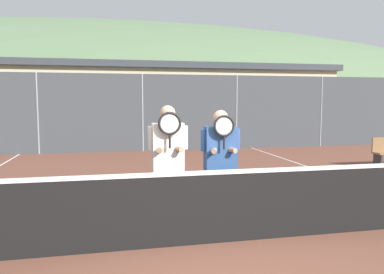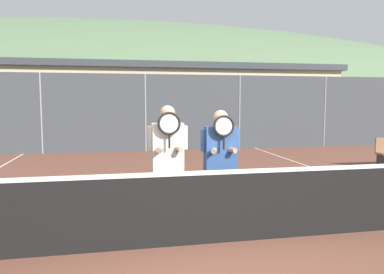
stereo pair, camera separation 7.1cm
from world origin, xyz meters
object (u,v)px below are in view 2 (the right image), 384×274
Objects in this scene: car_center at (219,121)px; car_right_of_center at (318,120)px; player_center_left at (220,156)px; player_leftmost at (168,156)px; car_left_of_center at (115,122)px.

car_center is 5.05m from car_right_of_center.
player_center_left is 0.38× the size of car_center.
car_right_of_center is (8.27, 11.56, -0.14)m from player_center_left.
player_leftmost is 0.81m from player_center_left.
car_left_of_center is at bearing 93.78° from player_leftmost.
car_left_of_center is 0.89× the size of car_center.
player_center_left is (0.81, 0.08, -0.03)m from player_leftmost.
car_left_of_center reaches higher than car_right_of_center.
player_center_left is 12.08m from car_center.
car_right_of_center reaches higher than player_center_left.
car_center is at bearing 71.05° from player_leftmost.
player_leftmost is at bearing -86.22° from car_left_of_center.
car_left_of_center is at bearing 178.68° from car_right_of_center.
player_center_left is 0.43× the size of car_left_of_center.
player_leftmost is at bearing -174.59° from player_center_left.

